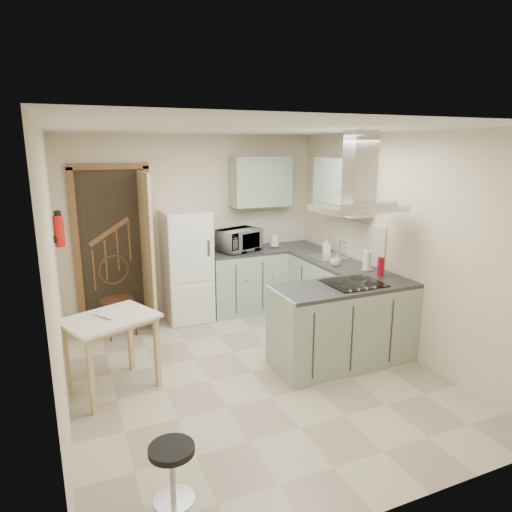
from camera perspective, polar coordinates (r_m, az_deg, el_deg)
name	(u,v)px	position (r m, az deg, el deg)	size (l,w,h in m)	color
floor	(251,372)	(5.00, -0.60, -14.32)	(4.20, 4.20, 0.00)	#B8AE8F
ceiling	(251,129)	(4.42, -0.68, 15.62)	(4.20, 4.20, 0.00)	silver
back_wall	(194,225)	(6.50, -7.78, 3.80)	(3.60, 3.60, 0.00)	beige
left_wall	(55,278)	(4.23, -23.80, -2.58)	(4.20, 4.20, 0.00)	beige
right_wall	(395,244)	(5.49, 17.01, 1.50)	(4.20, 4.20, 0.00)	beige
doorway	(114,246)	(6.32, -17.29, 1.17)	(1.10, 0.12, 2.10)	brown
fridge	(187,266)	(6.28, -8.65, -1.26)	(0.60, 0.60, 1.50)	white
counter_back	(245,280)	(6.61, -1.33, -3.03)	(1.08, 0.60, 0.90)	#9EB2A0
counter_right	(320,286)	(6.40, 7.97, -3.74)	(0.60, 1.95, 0.90)	#9EB2A0
splashback	(257,228)	(6.82, 0.08, 3.54)	(1.68, 0.02, 0.50)	beige
wall_cabinet_back	(260,181)	(6.58, 0.57, 9.31)	(0.85, 0.35, 0.70)	#9EB2A0
wall_cabinet_right	(343,186)	(5.97, 10.83, 8.62)	(0.35, 0.90, 0.70)	#9EB2A0
peninsula	(344,324)	(5.12, 10.95, -8.36)	(1.55, 0.65, 0.90)	#9EB2A0
hob	(354,283)	(5.03, 12.13, -3.33)	(0.58, 0.50, 0.01)	black
extractor_hood	(358,208)	(4.86, 12.61, 5.90)	(0.90, 0.55, 0.10)	silver
sink	(328,257)	(6.13, 8.95, -0.13)	(0.45, 0.40, 0.01)	silver
fire_extinguisher	(59,231)	(5.05, -23.39, 2.87)	(0.10, 0.10, 0.32)	#B2140F
drop_leaf_table	(112,354)	(4.73, -17.52, -11.59)	(0.81, 0.61, 0.76)	tan
bentwood_chair	(117,300)	(6.02, -16.97, -5.28)	(0.41, 0.41, 0.91)	#431F16
stool	(173,473)	(3.43, -10.38, -25.17)	(0.31, 0.31, 0.42)	black
microwave	(239,240)	(6.40, -2.13, 2.00)	(0.57, 0.38, 0.31)	black
kettle	(275,241)	(6.65, 2.34, 1.92)	(0.13, 0.13, 0.19)	silver
cereal_box	(254,239)	(6.56, -0.28, 2.14)	(0.07, 0.18, 0.28)	orange
soap_bottle	(326,246)	(6.35, 8.78, 1.28)	(0.10, 0.10, 0.21)	#B4B3C0
paper_towel	(367,260)	(5.57, 13.74, -0.52)	(0.10, 0.10, 0.24)	white
cup	(336,262)	(5.69, 9.92, -0.79)	(0.12, 0.12, 0.10)	white
red_bottle	(381,266)	(5.39, 15.34, -1.27)	(0.07, 0.07, 0.21)	#A10D19
book	(102,313)	(4.56, -18.71, -6.72)	(0.18, 0.25, 0.11)	maroon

